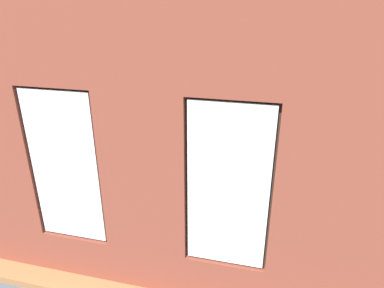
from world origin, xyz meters
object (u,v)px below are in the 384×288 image
(potted_plant_beside_window_right, at_px, (39,214))
(couch_by_window, at_px, (138,228))
(potted_plant_foreground_right, at_px, (116,121))
(candle_jar, at_px, (218,169))
(papasan_chair, at_px, (179,132))
(potted_plant_mid_room_small, at_px, (251,161))
(remote_black, at_px, (201,174))
(media_console, at_px, (56,166))
(remote_gray, at_px, (197,171))
(couch_left, at_px, (342,212))
(potted_plant_between_couches, at_px, (239,216))
(tv_flatscreen, at_px, (51,140))
(potted_plant_near_tv, at_px, (45,182))
(potted_plant_by_left_couch, at_px, (310,167))
(coffee_table, at_px, (197,174))
(cup_ceramic, at_px, (174,170))
(remote_silver, at_px, (189,168))

(potted_plant_beside_window_right, bearing_deg, couch_by_window, -176.36)
(potted_plant_foreground_right, bearing_deg, candle_jar, 146.57)
(couch_by_window, xyz_separation_m, papasan_chair, (0.41, -3.63, 0.13))
(potted_plant_mid_room_small, bearing_deg, potted_plant_beside_window_right, 43.14)
(couch_by_window, relative_size, remote_black, 11.72)
(papasan_chair, relative_size, potted_plant_foreground_right, 1.55)
(media_console, relative_size, papasan_chair, 1.00)
(remote_black, bearing_deg, potted_plant_mid_room_small, 91.51)
(remote_gray, bearing_deg, papasan_chair, -156.44)
(potted_plant_beside_window_right, distance_m, potted_plant_mid_room_small, 4.09)
(couch_left, height_order, potted_plant_foreground_right, couch_left)
(couch_by_window, xyz_separation_m, potted_plant_between_couches, (-1.46, -0.06, 0.42))
(potted_plant_beside_window_right, bearing_deg, potted_plant_mid_room_small, -136.86)
(media_console, relative_size, potted_plant_between_couches, 0.85)
(tv_flatscreen, height_order, potted_plant_beside_window_right, tv_flatscreen)
(potted_plant_near_tv, bearing_deg, couch_left, -173.04)
(media_console, distance_m, potted_plant_foreground_right, 2.28)
(potted_plant_by_left_couch, bearing_deg, couch_by_window, 44.50)
(potted_plant_beside_window_right, bearing_deg, coffee_table, -138.17)
(potted_plant_foreground_right, bearing_deg, cup_ceramic, 135.18)
(coffee_table, relative_size, potted_plant_by_left_couch, 2.24)
(couch_left, bearing_deg, remote_silver, -107.18)
(tv_flatscreen, xyz_separation_m, potted_plant_foreground_right, (-0.30, -2.24, -0.34))
(remote_black, bearing_deg, potted_plant_foreground_right, -179.56)
(cup_ceramic, distance_m, potted_plant_near_tv, 2.26)
(couch_left, distance_m, potted_plant_foreground_right, 5.80)
(remote_gray, distance_m, potted_plant_mid_room_small, 1.34)
(tv_flatscreen, bearing_deg, remote_gray, -177.70)
(potted_plant_by_left_couch, distance_m, potted_plant_foreground_right, 4.92)
(candle_jar, relative_size, potted_plant_mid_room_small, 0.20)
(papasan_chair, xyz_separation_m, potted_plant_beside_window_right, (1.16, 3.73, -0.07))
(couch_by_window, height_order, tv_flatscreen, tv_flatscreen)
(candle_jar, distance_m, potted_plant_by_left_couch, 1.83)
(cup_ceramic, bearing_deg, potted_plant_by_left_couch, -160.42)
(couch_left, relative_size, potted_plant_by_left_couch, 3.02)
(candle_jar, xyz_separation_m, potted_plant_beside_window_right, (2.43, 1.96, -0.10))
(potted_plant_near_tv, bearing_deg, potted_plant_mid_room_small, -147.54)
(potted_plant_foreground_right, xyz_separation_m, potted_plant_mid_room_small, (-3.59, 1.16, -0.17))
(potted_plant_near_tv, bearing_deg, cup_ceramic, -152.05)
(tv_flatscreen, bearing_deg, remote_black, -179.76)
(cup_ceramic, xyz_separation_m, media_console, (2.54, 0.02, -0.23))
(tv_flatscreen, bearing_deg, candle_jar, -175.85)
(papasan_chair, xyz_separation_m, potted_plant_by_left_couch, (-2.97, 1.11, -0.04))
(couch_by_window, relative_size, potted_plant_mid_room_small, 4.12)
(remote_silver, bearing_deg, potted_plant_between_couches, -66.64)
(potted_plant_mid_room_small, bearing_deg, couch_by_window, 62.37)
(remote_gray, height_order, potted_plant_beside_window_right, potted_plant_beside_window_right)
(remote_gray, height_order, potted_plant_between_couches, potted_plant_between_couches)
(potted_plant_near_tv, bearing_deg, potted_plant_between_couches, 171.47)
(couch_by_window, xyz_separation_m, potted_plant_beside_window_right, (1.57, 0.10, 0.06))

